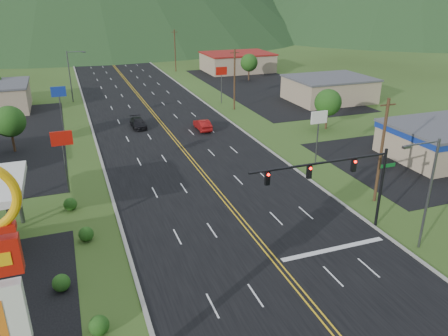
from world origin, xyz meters
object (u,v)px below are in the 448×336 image
object	(u,v)px
streetlight_west	(71,73)
car_dark_mid	(138,123)
streetlight_east	(427,188)
car_red_far	(203,125)
traffic_signal	(342,175)

from	to	relation	value
streetlight_west	car_dark_mid	distance (m)	22.11
streetlight_east	streetlight_west	xyz separation A→B (m)	(-22.86, 60.00, 0.00)
car_dark_mid	streetlight_east	bearing A→B (deg)	-71.13
car_red_far	car_dark_mid	bearing A→B (deg)	-26.40
streetlight_east	streetlight_west	world-z (taller)	same
traffic_signal	car_dark_mid	bearing A→B (deg)	105.78
traffic_signal	car_dark_mid	world-z (taller)	traffic_signal
streetlight_east	streetlight_west	distance (m)	64.21
traffic_signal	streetlight_west	world-z (taller)	streetlight_west
car_dark_mid	car_red_far	distance (m)	9.58
traffic_signal	car_red_far	distance (m)	31.96
streetlight_west	car_red_far	world-z (taller)	streetlight_west
streetlight_west	car_dark_mid	size ratio (longest dim) A/B	1.93
traffic_signal	streetlight_west	distance (m)	58.88
streetlight_west	car_red_far	bearing A→B (deg)	-55.84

